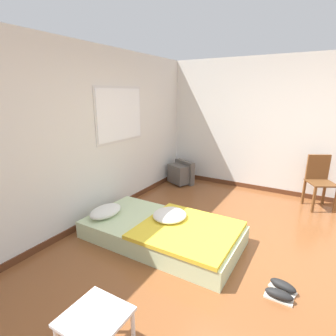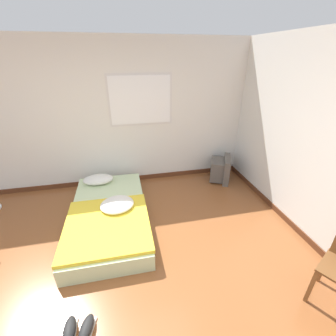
{
  "view_description": "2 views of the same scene",
  "coord_description": "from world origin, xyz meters",
  "px_view_note": "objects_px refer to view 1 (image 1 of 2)",
  "views": [
    {
      "loc": [
        -2.71,
        -0.35,
        1.92
      ],
      "look_at": [
        1.01,
        1.82,
        0.69
      ],
      "focal_mm": 28.0,
      "sensor_mm": 36.0,
      "label": 1
    },
    {
      "loc": [
        0.25,
        -1.55,
        2.29
      ],
      "look_at": [
        0.97,
        1.71,
        0.62
      ],
      "focal_mm": 24.0,
      "sensor_mm": 36.0,
      "label": 2
    }
  ],
  "objects_px": {
    "crt_tv": "(181,173)",
    "sneaker_pair": "(281,291)",
    "mattress_bed": "(162,230)",
    "wooden_chair": "(319,177)",
    "side_stool": "(95,323)"
  },
  "relations": [
    {
      "from": "crt_tv",
      "to": "sneaker_pair",
      "type": "relative_size",
      "value": 2.09
    },
    {
      "from": "mattress_bed",
      "to": "crt_tv",
      "type": "xyz_separation_m",
      "value": [
        2.2,
        0.86,
        0.09
      ]
    },
    {
      "from": "mattress_bed",
      "to": "wooden_chair",
      "type": "bearing_deg",
      "value": -36.94
    },
    {
      "from": "wooden_chair",
      "to": "mattress_bed",
      "type": "bearing_deg",
      "value": 143.06
    },
    {
      "from": "crt_tv",
      "to": "side_stool",
      "type": "relative_size",
      "value": 1.42
    },
    {
      "from": "crt_tv",
      "to": "sneaker_pair",
      "type": "xyz_separation_m",
      "value": [
        -2.46,
        -2.4,
        -0.19
      ]
    },
    {
      "from": "wooden_chair",
      "to": "sneaker_pair",
      "type": "xyz_separation_m",
      "value": [
        -2.59,
        0.21,
        -0.48
      ]
    },
    {
      "from": "wooden_chair",
      "to": "side_stool",
      "type": "bearing_deg",
      "value": 162.25
    },
    {
      "from": "mattress_bed",
      "to": "sneaker_pair",
      "type": "relative_size",
      "value": 7.09
    },
    {
      "from": "side_stool",
      "to": "sneaker_pair",
      "type": "bearing_deg",
      "value": -37.25
    },
    {
      "from": "mattress_bed",
      "to": "side_stool",
      "type": "relative_size",
      "value": 4.81
    },
    {
      "from": "side_stool",
      "to": "sneaker_pair",
      "type": "xyz_separation_m",
      "value": [
        1.4,
        -1.07,
        -0.31
      ]
    },
    {
      "from": "mattress_bed",
      "to": "crt_tv",
      "type": "distance_m",
      "value": 2.36
    },
    {
      "from": "crt_tv",
      "to": "mattress_bed",
      "type": "bearing_deg",
      "value": -158.6
    },
    {
      "from": "mattress_bed",
      "to": "crt_tv",
      "type": "height_order",
      "value": "crt_tv"
    }
  ]
}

